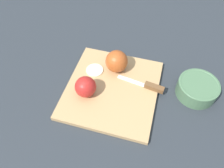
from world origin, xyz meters
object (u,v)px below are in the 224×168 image
object	(u,v)px
knife	(150,86)
bowl	(197,88)
apple_half_right	(117,61)
apple_half_left	(86,87)

from	to	relation	value
knife	bowl	bearing A→B (deg)	-159.61
apple_half_right	bowl	size ratio (longest dim) A/B	0.59
knife	bowl	distance (m)	0.15
knife	bowl	world-z (taller)	bowl
apple_half_left	apple_half_right	xyz separation A→B (m)	(0.13, -0.04, 0.00)
apple_half_right	knife	xyz separation A→B (m)	(-0.03, -0.13, -0.03)
knife	bowl	size ratio (longest dim) A/B	1.24
apple_half_left	bowl	xyz separation A→B (m)	(0.16, -0.31, -0.02)
knife	bowl	xyz separation A→B (m)	(0.05, -0.14, 0.01)
apple_half_left	knife	size ratio (longest dim) A/B	0.42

